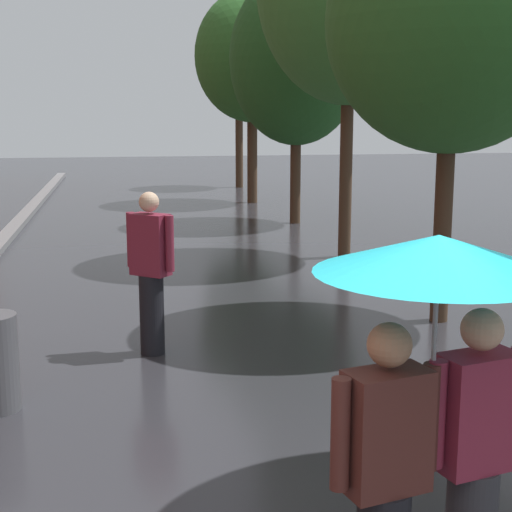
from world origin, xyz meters
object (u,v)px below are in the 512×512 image
object	(u,v)px
street_tree_5	(239,72)
pedestrian_walking_midground	(151,272)
street_tree_3	(297,59)
street_tree_4	(252,57)
street_tree_1	(452,23)
couple_under_umbrella	(435,366)

from	to	relation	value
street_tree_5	pedestrian_walking_midground	bearing A→B (deg)	-101.65
street_tree_3	street_tree_5	bearing A→B (deg)	90.14
street_tree_3	street_tree_4	size ratio (longest dim) A/B	0.97
street_tree_3	pedestrian_walking_midground	distance (m)	10.17
street_tree_4	pedestrian_walking_midground	bearing A→B (deg)	-104.13
street_tree_1	street_tree_5	xyz separation A→B (m)	(0.06, 16.74, 0.22)
street_tree_1	street_tree_3	world-z (taller)	street_tree_3
couple_under_umbrella	street_tree_4	bearing A→B (deg)	83.17
street_tree_4	pedestrian_walking_midground	distance (m)	13.90
couple_under_umbrella	pedestrian_walking_midground	xyz separation A→B (m)	(-1.18, 4.66, -0.48)
street_tree_1	street_tree_3	xyz separation A→B (m)	(0.08, 8.39, 0.11)
couple_under_umbrella	pedestrian_walking_midground	size ratio (longest dim) A/B	1.15
street_tree_3	street_tree_4	distance (m)	4.07
street_tree_4	street_tree_5	world-z (taller)	street_tree_4
couple_under_umbrella	street_tree_3	bearing A→B (deg)	79.93
street_tree_1	street_tree_4	distance (m)	12.45
street_tree_5	couple_under_umbrella	distance (m)	22.36
street_tree_4	pedestrian_walking_midground	xyz separation A→B (m)	(-3.31, -13.14, -3.08)
street_tree_4	couple_under_umbrella	world-z (taller)	street_tree_4
couple_under_umbrella	street_tree_5	bearing A→B (deg)	83.75
street_tree_4	pedestrian_walking_midground	size ratio (longest dim) A/B	3.31
street_tree_4	street_tree_5	distance (m)	4.31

